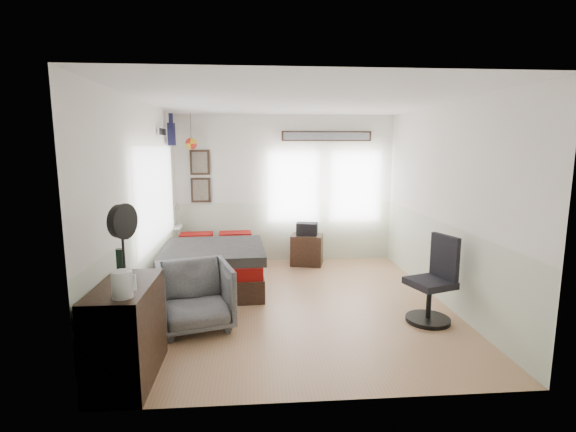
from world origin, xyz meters
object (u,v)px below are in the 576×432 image
at_px(dresser, 127,332).
at_px(nightstand, 307,250).
at_px(task_chair, 434,287).
at_px(bed, 215,264).
at_px(armchair, 195,296).

xyz_separation_m(dresser, nightstand, (2.10, 3.66, -0.17)).
bearing_deg(dresser, task_chair, 17.27).
xyz_separation_m(bed, nightstand, (1.57, 0.98, -0.04)).
bearing_deg(nightstand, task_chair, -50.70).
distance_m(dresser, nightstand, 4.23).
distance_m(bed, armchair, 1.60).
bearing_deg(task_chair, armchair, 160.45).
relative_size(bed, task_chair, 1.97).
bearing_deg(bed, dresser, -104.46).
bearing_deg(bed, armchair, -96.01).
height_order(bed, armchair, armchair).
relative_size(bed, armchair, 2.48).
relative_size(bed, nightstand, 3.81).
xyz_separation_m(dresser, task_chair, (3.33, 1.04, -0.02)).
bearing_deg(dresser, armchair, 67.23).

